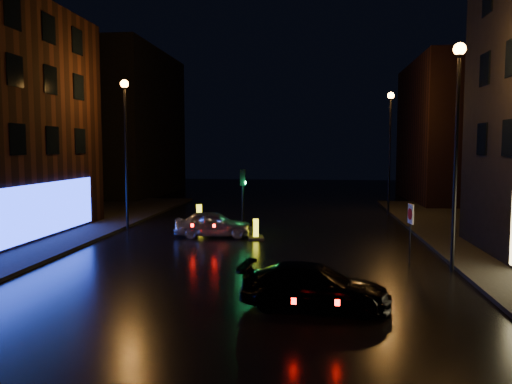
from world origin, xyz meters
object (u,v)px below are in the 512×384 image
silver_hatchback (213,224)px  bollard_near (256,234)px  road_sign_right (411,219)px  bollard_far (199,220)px  dark_sedan (315,286)px  traffic_signal (243,223)px

silver_hatchback → bollard_near: 2.32m
bollard_near → road_sign_right: road_sign_right is taller
bollard_near → road_sign_right: size_ratio=0.53×
bollard_near → bollard_far: (-4.00, 4.50, 0.04)m
silver_hatchback → bollard_near: size_ratio=3.12×
bollard_far → dark_sedan: bearing=-85.5°
road_sign_right → bollard_far: bearing=-49.5°
bollard_far → road_sign_right: 14.28m
traffic_signal → dark_sedan: (3.91, -12.76, 0.13)m
silver_hatchback → road_sign_right: road_sign_right is taller
dark_sedan → traffic_signal: bearing=22.6°
traffic_signal → dark_sedan: bearing=-73.0°
traffic_signal → road_sign_right: traffic_signal is taller
traffic_signal → silver_hatchback: (-1.32, -1.71, 0.17)m
silver_hatchback → bollard_near: silver_hatchback is taller
traffic_signal → bollard_near: (0.94, -1.94, -0.28)m
dark_sedan → bollard_near: size_ratio=3.41×
dark_sedan → road_sign_right: bearing=-26.5°
dark_sedan → bollard_far: dark_sedan is taller
bollard_near → road_sign_right: bearing=-46.4°
dark_sedan → bollard_far: 16.83m
bollard_far → road_sign_right: size_ratio=0.66×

